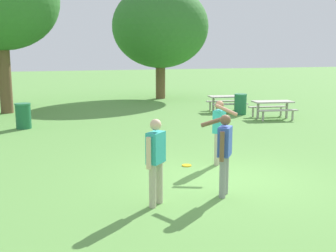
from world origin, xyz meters
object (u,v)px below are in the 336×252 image
(picnic_table_far, at_px, (227,100))
(trash_can_further_along, at_px, (240,104))
(picnic_table_near, at_px, (273,106))
(trash_can_beside_table, at_px, (23,116))
(frisbee, at_px, (187,165))
(tree_far_right, at_px, (160,27))
(person_bystander, at_px, (224,149))
(person_catcher, at_px, (220,127))
(person_thrower, at_px, (156,156))
(tree_broad_center, at_px, (0,0))

(picnic_table_far, xyz_separation_m, trash_can_further_along, (0.14, -1.07, -0.08))
(picnic_table_near, height_order, trash_can_beside_table, trash_can_beside_table)
(frisbee, relative_size, tree_far_right, 0.04)
(person_bystander, distance_m, trash_can_beside_table, 9.87)
(person_catcher, bearing_deg, picnic_table_near, 45.29)
(person_catcher, xyz_separation_m, person_bystander, (-1.03, -2.12, 0.00))
(person_thrower, height_order, frisbee, person_thrower)
(trash_can_beside_table, xyz_separation_m, tree_broad_center, (-0.61, 4.63, 4.70))
(trash_can_beside_table, bearing_deg, tree_far_right, 43.39)
(person_thrower, bearing_deg, picnic_table_near, 44.03)
(picnic_table_near, bearing_deg, tree_far_right, 101.00)
(person_catcher, relative_size, person_bystander, 1.00)
(trash_can_beside_table, bearing_deg, trash_can_further_along, 1.06)
(picnic_table_far, xyz_separation_m, tree_far_right, (-0.99, 6.69, 3.83))
(frisbee, bearing_deg, picnic_table_near, 40.68)
(tree_far_right, bearing_deg, picnic_table_near, -79.00)
(picnic_table_near, relative_size, tree_far_right, 0.28)
(person_bystander, bearing_deg, frisbee, 85.24)
(frisbee, height_order, picnic_table_far, picnic_table_far)
(picnic_table_far, bearing_deg, trash_can_further_along, -82.74)
(trash_can_further_along, distance_m, tree_broad_center, 12.03)
(person_catcher, bearing_deg, picnic_table_far, 59.81)
(person_bystander, height_order, trash_can_further_along, person_bystander)
(person_catcher, bearing_deg, tree_broad_center, 113.69)
(person_catcher, distance_m, trash_can_further_along, 8.84)
(person_thrower, bearing_deg, trash_can_further_along, 51.63)
(picnic_table_near, distance_m, picnic_table_far, 2.74)
(person_catcher, height_order, trash_can_further_along, person_catcher)
(picnic_table_far, distance_m, tree_broad_center, 11.53)
(trash_can_beside_table, xyz_separation_m, tree_far_right, (8.39, 7.93, 3.91))
(person_bystander, bearing_deg, tree_broad_center, 106.55)
(frisbee, bearing_deg, person_bystander, -94.76)
(trash_can_further_along, xyz_separation_m, tree_far_right, (-1.13, 7.76, 3.91))
(picnic_table_far, xyz_separation_m, tree_broad_center, (-10.00, 3.39, 4.62))
(frisbee, xyz_separation_m, trash_can_beside_table, (-3.69, 6.98, 0.47))
(frisbee, relative_size, trash_can_beside_table, 0.26)
(person_thrower, xyz_separation_m, trash_can_further_along, (7.45, 9.41, -0.46))
(picnic_table_near, distance_m, tree_far_right, 10.23)
(person_catcher, distance_m, tree_far_right, 15.90)
(frisbee, distance_m, tree_far_right, 16.24)
(person_thrower, relative_size, person_bystander, 1.00)
(frisbee, relative_size, picnic_table_near, 0.13)
(frisbee, distance_m, tree_broad_center, 13.42)
(person_bystander, bearing_deg, person_catcher, 63.94)
(person_bystander, relative_size, frisbee, 6.68)
(trash_can_beside_table, relative_size, tree_broad_center, 0.13)
(tree_broad_center, bearing_deg, trash_can_beside_table, -82.45)
(person_bystander, distance_m, picnic_table_near, 10.32)
(frisbee, height_order, picnic_table_near, picnic_table_near)
(frisbee, xyz_separation_m, tree_broad_center, (-4.30, 11.61, 5.17))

